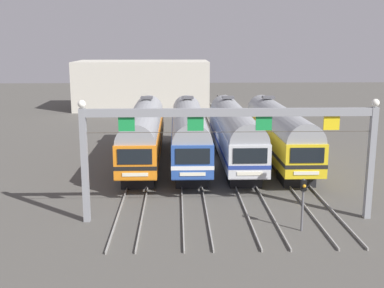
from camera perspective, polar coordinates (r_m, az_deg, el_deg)
ground_plane at (r=41.00m, az=2.30°, el=-2.15°), size 160.00×160.00×0.00m
track_bed at (r=57.58m, az=1.08°, el=2.09°), size 12.91×70.00×0.15m
commuter_train_orange at (r=40.41m, az=-5.76°, el=1.49°), size 2.88×18.06×5.05m
commuter_train_blue at (r=40.33m, az=-0.36°, el=1.53°), size 2.88×18.06×5.05m
commuter_train_silver at (r=40.61m, az=5.01°, el=1.56°), size 2.88×18.06×5.05m
commuter_train_yellow at (r=41.23m, az=10.27°, el=1.57°), size 2.88×18.06×5.05m
catenary_gantry at (r=26.77m, az=4.49°, el=1.29°), size 16.65×0.44×6.97m
yard_signal_mast at (r=26.47m, az=13.07°, el=-5.91°), size 0.28×0.35×2.92m
maintenance_building at (r=73.90m, az=-5.88°, el=7.00°), size 19.76×10.00×7.20m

